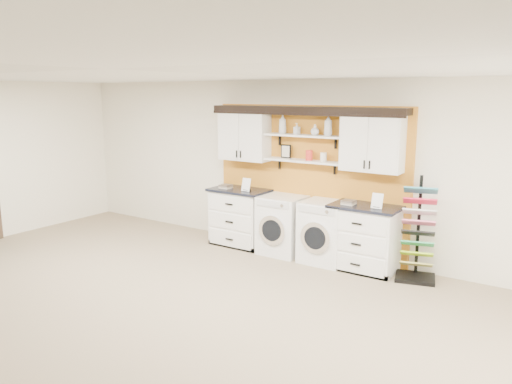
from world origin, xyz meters
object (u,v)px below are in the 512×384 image
Objects in this scene: sample_rack at (417,246)px; dryer at (325,232)px; base_cabinet_left at (240,217)px; base_cabinet_right at (364,238)px; washer at (283,225)px.

dryer is at bearing 166.48° from sample_rack.
sample_rack is (1.40, 0.03, 0.01)m from dryer.
base_cabinet_left is 2.26m from base_cabinet_right.
base_cabinet_right reaches higher than dryer.
sample_rack is at bearing 1.41° from dryer.
base_cabinet_left reaches higher than base_cabinet_right.
washer is 0.65× the size of sample_rack.
dryer is (0.76, 0.00, 0.00)m from washer.
base_cabinet_right is at bearing 0.30° from dryer.
washer is (-1.40, -0.00, -0.01)m from base_cabinet_right.
dryer is (-0.64, -0.00, -0.01)m from base_cabinet_right.
sample_rack reaches higher than dryer.
base_cabinet_right is 0.64m from dryer.
base_cabinet_right is at bearing 0.00° from base_cabinet_left.
sample_rack reaches higher than washer.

